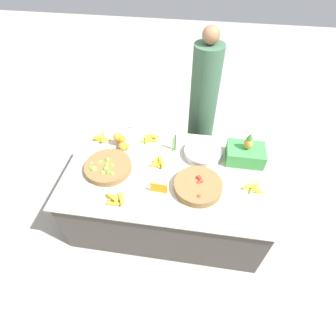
{
  "coord_description": "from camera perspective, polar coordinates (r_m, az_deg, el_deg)",
  "views": [
    {
      "loc": [
        0.24,
        -1.57,
        2.47
      ],
      "look_at": [
        0.0,
        0.0,
        0.73
      ],
      "focal_mm": 28.0,
      "sensor_mm": 36.0,
      "label": 1
    }
  ],
  "objects": [
    {
      "name": "vendor_person",
      "position": [
        3.02,
        7.53,
        12.68
      ],
      "size": [
        0.3,
        0.3,
        1.62
      ],
      "color": "#385B42",
      "rests_on": "ground_plane"
    },
    {
      "name": "tomato_basket",
      "position": [
        2.25,
        6.56,
        -3.96
      ],
      "size": [
        0.41,
        0.41,
        0.1
      ],
      "color": "olive",
      "rests_on": "market_table"
    },
    {
      "name": "produce_crate",
      "position": [
        2.54,
        16.48,
        3.08
      ],
      "size": [
        0.35,
        0.25,
        0.32
      ],
      "color": "green",
      "rests_on": "market_table"
    },
    {
      "name": "orange_pile",
      "position": [
        2.63,
        -10.15,
        5.69
      ],
      "size": [
        0.17,
        0.17,
        0.14
      ],
      "color": "orange",
      "rests_on": "market_table"
    },
    {
      "name": "banana_bunch_front_right",
      "position": [
        2.77,
        -14.37,
        6.3
      ],
      "size": [
        0.2,
        0.16,
        0.06
      ],
      "color": "yellow",
      "rests_on": "market_table"
    },
    {
      "name": "lime_bowl",
      "position": [
        2.45,
        -13.0,
        0.2
      ],
      "size": [
        0.42,
        0.42,
        0.09
      ],
      "color": "olive",
      "rests_on": "market_table"
    },
    {
      "name": "banana_bunch_middle_left",
      "position": [
        2.44,
        -2.12,
        1.26
      ],
      "size": [
        0.18,
        0.19,
        0.06
      ],
      "color": "yellow",
      "rests_on": "market_table"
    },
    {
      "name": "metal_bowl",
      "position": [
        2.54,
        7.62,
        3.35
      ],
      "size": [
        0.36,
        0.36,
        0.07
      ],
      "color": "silver",
      "rests_on": "market_table"
    },
    {
      "name": "ground_plane",
      "position": [
        2.93,
        0.0,
        -9.61
      ],
      "size": [
        12.0,
        12.0,
        0.0
      ],
      "primitive_type": "plane",
      "color": "#ADA599"
    },
    {
      "name": "price_sign",
      "position": [
        2.21,
        -2.02,
        -4.4
      ],
      "size": [
        0.15,
        0.01,
        0.11
      ],
      "rotation": [
        0.0,
        0.0,
        -0.05
      ],
      "color": "orange",
      "rests_on": "market_table"
    },
    {
      "name": "banana_bunch_front_left",
      "position": [
        2.69,
        -4.06,
        6.45
      ],
      "size": [
        0.2,
        0.14,
        0.06
      ],
      "color": "yellow",
      "rests_on": "market_table"
    },
    {
      "name": "market_table",
      "position": [
        2.66,
        0.0,
        -5.65
      ],
      "size": [
        1.87,
        1.13,
        0.68
      ],
      "color": "#4C4742",
      "rests_on": "ground_plane"
    },
    {
      "name": "veg_bundle",
      "position": [
        2.53,
        1.48,
        5.44
      ],
      "size": [
        0.03,
        0.04,
        0.18
      ],
      "color": "#428438",
      "rests_on": "market_table"
    },
    {
      "name": "banana_bunch_front_center",
      "position": [
        2.21,
        -11.07,
        -6.64
      ],
      "size": [
        0.19,
        0.17,
        0.06
      ],
      "color": "yellow",
      "rests_on": "market_table"
    },
    {
      "name": "banana_bunch_back_center",
      "position": [
        2.37,
        18.02,
        -4.15
      ],
      "size": [
        0.19,
        0.15,
        0.04
      ],
      "color": "yellow",
      "rests_on": "market_table"
    }
  ]
}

